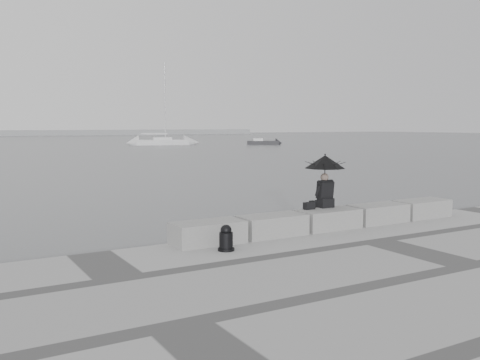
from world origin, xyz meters
TOP-DOWN VIEW (x-y plane):
  - ground at (0.00, 0.00)m, footprint 360.00×360.00m
  - stone_block_far_left at (-3.40, -0.45)m, footprint 1.60×0.80m
  - stone_block_left at (-1.70, -0.45)m, footprint 1.60×0.80m
  - stone_block_centre at (0.00, -0.45)m, footprint 1.60×0.80m
  - stone_block_right at (1.70, -0.45)m, footprint 1.60×0.80m
  - stone_block_far_right at (3.40, -0.45)m, footprint 1.60×0.80m
  - seated_person at (0.15, -0.11)m, footprint 1.06×1.06m
  - bag at (-0.41, -0.19)m, footprint 0.28×0.16m
  - mooring_bollard at (-3.37, -1.23)m, footprint 0.35×0.35m
  - sailboat_right at (23.16, 68.36)m, footprint 8.59×4.49m
  - small_motorboat at (37.67, 61.58)m, footprint 5.20×3.96m

SIDE VIEW (x-z plane):
  - ground at x=0.00m, z-range 0.00..0.00m
  - small_motorboat at x=37.67m, z-range -0.23..0.87m
  - sailboat_right at x=23.16m, z-range -5.93..6.97m
  - mooring_bollard at x=-3.37m, z-range 0.45..1.01m
  - stone_block_far_left at x=-3.40m, z-range 0.50..1.00m
  - stone_block_left at x=-1.70m, z-range 0.50..1.00m
  - stone_block_centre at x=0.00m, z-range 0.50..1.00m
  - stone_block_right at x=1.70m, z-range 0.50..1.00m
  - stone_block_far_right at x=3.40m, z-range 0.50..1.00m
  - bag at x=-0.41m, z-range 1.00..1.18m
  - seated_person at x=0.15m, z-range 1.28..2.67m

